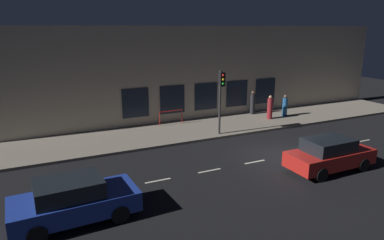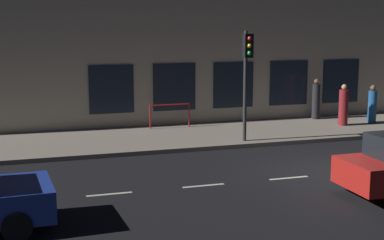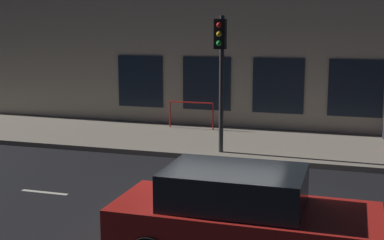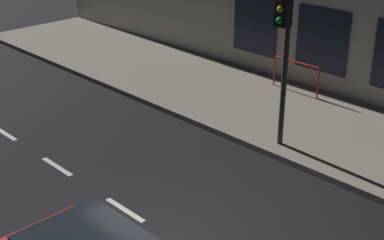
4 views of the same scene
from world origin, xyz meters
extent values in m
plane|color=black|center=(0.00, 0.00, 0.00)|extent=(60.00, 60.00, 0.00)
cube|color=gray|center=(6.25, 0.00, 0.07)|extent=(4.50, 32.00, 0.15)
cube|color=#B2A893|center=(8.80, 0.00, 3.35)|extent=(0.60, 32.00, 6.70)
cube|color=#192333|center=(8.47, -2.64, 1.72)|extent=(0.04, 1.82, 1.95)
cube|color=#192333|center=(8.47, 0.00, 1.72)|extent=(0.04, 1.82, 1.95)
cube|color=#192333|center=(8.47, 2.64, 1.72)|extent=(0.04, 1.82, 1.95)
cube|color=#192333|center=(8.47, 5.27, 1.72)|extent=(0.04, 1.82, 1.95)
cube|color=beige|center=(0.00, -1.00, 0.00)|extent=(0.12, 1.20, 0.01)
cube|color=beige|center=(0.00, 1.60, 0.00)|extent=(0.12, 1.20, 0.01)
cube|color=beige|center=(0.00, 4.20, 0.00)|extent=(0.12, 1.20, 0.01)
cylinder|color=#2D2D30|center=(4.54, 1.10, 2.14)|extent=(0.13, 0.13, 3.97)
cube|color=black|center=(4.35, 1.10, 3.60)|extent=(0.26, 0.32, 0.84)
sphere|color=red|center=(4.21, 1.10, 3.85)|extent=(0.15, 0.15, 0.15)
sphere|color=gold|center=(4.21, 1.10, 3.60)|extent=(0.15, 0.15, 0.15)
sphere|color=green|center=(4.21, 1.10, 3.35)|extent=(0.15, 0.15, 0.15)
cube|color=red|center=(-2.33, -1.00, 0.63)|extent=(1.74, 4.26, 0.70)
cube|color=black|center=(-2.33, -0.83, 1.28)|extent=(1.53, 2.21, 0.60)
cylinder|color=black|center=(-1.52, -2.32, 0.32)|extent=(0.22, 0.64, 0.64)
cylinder|color=black|center=(-1.52, 0.32, 0.32)|extent=(0.22, 0.64, 0.64)
cylinder|color=red|center=(7.81, 2.21, 0.62)|extent=(0.05, 0.05, 0.95)
cylinder|color=red|center=(7.81, 3.85, 0.62)|extent=(0.05, 0.05, 0.95)
cylinder|color=red|center=(7.81, 3.03, 1.10)|extent=(0.05, 1.64, 0.05)
camera|label=1|loc=(-13.45, 11.47, 6.61)|focal=32.39mm
camera|label=2|loc=(-14.45, 9.07, 4.51)|focal=53.77mm
camera|label=3|loc=(-10.36, -2.59, 3.83)|focal=49.71mm
camera|label=4|loc=(-5.87, -6.40, 6.40)|focal=52.35mm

